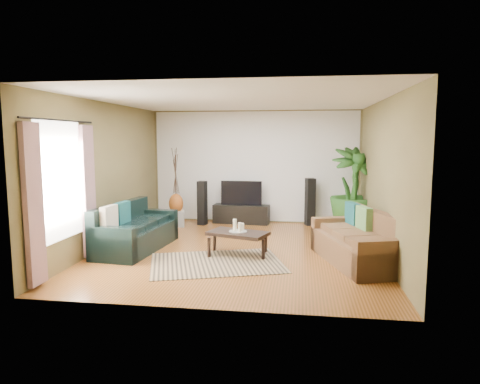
% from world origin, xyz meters
% --- Properties ---
extents(floor, '(5.50, 5.50, 0.00)m').
position_xyz_m(floor, '(0.00, 0.00, 0.00)').
color(floor, '#955126').
rests_on(floor, ground).
extents(ceiling, '(5.50, 5.50, 0.00)m').
position_xyz_m(ceiling, '(0.00, 0.00, 2.70)').
color(ceiling, white).
rests_on(ceiling, ground).
extents(wall_back, '(5.00, 0.00, 5.00)m').
position_xyz_m(wall_back, '(0.00, 2.75, 1.35)').
color(wall_back, brown).
rests_on(wall_back, ground).
extents(wall_front, '(5.00, 0.00, 5.00)m').
position_xyz_m(wall_front, '(0.00, -2.75, 1.35)').
color(wall_front, brown).
rests_on(wall_front, ground).
extents(wall_left, '(0.00, 5.50, 5.50)m').
position_xyz_m(wall_left, '(-2.50, 0.00, 1.35)').
color(wall_left, brown).
rests_on(wall_left, ground).
extents(wall_right, '(0.00, 5.50, 5.50)m').
position_xyz_m(wall_right, '(2.50, 0.00, 1.35)').
color(wall_right, brown).
rests_on(wall_right, ground).
extents(backwall_panel, '(4.90, 0.00, 4.90)m').
position_xyz_m(backwall_panel, '(0.00, 2.74, 1.35)').
color(backwall_panel, white).
rests_on(backwall_panel, ground).
extents(window_pane, '(0.00, 1.80, 1.80)m').
position_xyz_m(window_pane, '(-2.48, -1.60, 1.40)').
color(window_pane, white).
rests_on(window_pane, ground).
extents(curtain_near, '(0.08, 0.35, 2.20)m').
position_xyz_m(curtain_near, '(-2.43, -2.35, 1.15)').
color(curtain_near, gray).
rests_on(curtain_near, ground).
extents(curtain_far, '(0.08, 0.35, 2.20)m').
position_xyz_m(curtain_far, '(-2.43, -0.85, 1.15)').
color(curtain_far, gray).
rests_on(curtain_far, ground).
extents(curtain_rod, '(0.03, 1.90, 0.03)m').
position_xyz_m(curtain_rod, '(-2.43, -1.60, 2.30)').
color(curtain_rod, black).
rests_on(curtain_rod, ground).
extents(sofa_left, '(1.02, 2.03, 0.85)m').
position_xyz_m(sofa_left, '(-1.86, -0.19, 0.42)').
color(sofa_left, black).
rests_on(sofa_left, floor).
extents(sofa_right, '(1.44, 2.13, 0.85)m').
position_xyz_m(sofa_right, '(2.03, -0.52, 0.42)').
color(sofa_right, brown).
rests_on(sofa_right, floor).
extents(area_rug, '(2.48, 2.08, 0.01)m').
position_xyz_m(area_rug, '(-0.24, -0.86, 0.01)').
color(area_rug, '#9E865D').
rests_on(area_rug, floor).
extents(coffee_table, '(1.13, 0.85, 0.41)m').
position_xyz_m(coffee_table, '(0.04, -0.31, 0.21)').
color(coffee_table, black).
rests_on(coffee_table, floor).
extents(candle_tray, '(0.31, 0.31, 0.01)m').
position_xyz_m(candle_tray, '(0.04, -0.31, 0.42)').
color(candle_tray, '#999993').
rests_on(candle_tray, coffee_table).
extents(candle_tall, '(0.06, 0.06, 0.20)m').
position_xyz_m(candle_tall, '(-0.02, -0.28, 0.53)').
color(candle_tall, white).
rests_on(candle_tall, candle_tray).
extents(candle_mid, '(0.06, 0.06, 0.16)m').
position_xyz_m(candle_mid, '(0.08, -0.35, 0.51)').
color(candle_mid, beige).
rests_on(candle_mid, candle_tray).
extents(candle_short, '(0.06, 0.06, 0.13)m').
position_xyz_m(candle_short, '(0.11, -0.25, 0.49)').
color(candle_short, white).
rests_on(candle_short, candle_tray).
extents(tv_stand, '(1.36, 0.51, 0.45)m').
position_xyz_m(tv_stand, '(-0.30, 2.50, 0.22)').
color(tv_stand, black).
rests_on(tv_stand, floor).
extents(television, '(0.98, 0.05, 0.58)m').
position_xyz_m(television, '(-0.30, 2.50, 0.74)').
color(television, black).
rests_on(television, tv_stand).
extents(speaker_left, '(0.22, 0.24, 1.04)m').
position_xyz_m(speaker_left, '(-1.19, 2.19, 0.52)').
color(speaker_left, black).
rests_on(speaker_left, floor).
extents(speaker_right, '(0.26, 0.27, 1.11)m').
position_xyz_m(speaker_right, '(1.33, 2.50, 0.55)').
color(speaker_right, black).
rests_on(speaker_right, floor).
extents(potted_plant, '(1.33, 1.33, 1.85)m').
position_xyz_m(potted_plant, '(2.25, 2.01, 0.92)').
color(potted_plant, '#23501A').
rests_on(potted_plant, floor).
extents(plant_pot, '(0.34, 0.34, 0.27)m').
position_xyz_m(plant_pot, '(2.25, 2.01, 0.13)').
color(plant_pot, black).
rests_on(plant_pot, floor).
extents(pedestal, '(0.44, 0.44, 0.36)m').
position_xyz_m(pedestal, '(-1.75, 1.95, 0.18)').
color(pedestal, '#969694').
rests_on(pedestal, floor).
extents(vase, '(0.33, 0.33, 0.46)m').
position_xyz_m(vase, '(-1.75, 1.95, 0.53)').
color(vase, '#964C1B').
rests_on(vase, pedestal).
extents(side_table, '(0.55, 0.55, 0.49)m').
position_xyz_m(side_table, '(-2.25, 0.32, 0.24)').
color(side_table, '#925930').
rests_on(side_table, floor).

